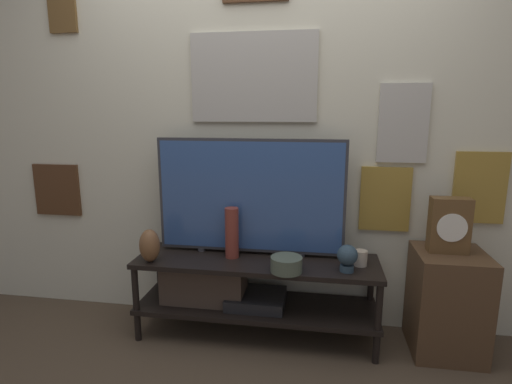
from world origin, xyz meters
name	(u,v)px	position (x,y,z in m)	size (l,w,h in m)	color
ground_plane	(249,357)	(0.00, 0.00, 0.00)	(12.00, 12.00, 0.00)	#4C3D2D
wall_back	(263,120)	(0.00, 0.52, 1.35)	(6.40, 0.08, 2.70)	beige
media_console	(237,286)	(-0.12, 0.25, 0.32)	(1.50, 0.43, 0.51)	black
television	(250,196)	(-0.05, 0.35, 0.89)	(1.18, 0.05, 0.74)	#333338
vase_tall_ceramic	(232,233)	(-0.16, 0.27, 0.67)	(0.08, 0.08, 0.32)	brown
vase_wide_bowl	(286,264)	(0.20, 0.09, 0.55)	(0.18, 0.18, 0.09)	#4C5647
vase_urn_stoneware	(150,246)	(-0.63, 0.12, 0.61)	(0.12, 0.13, 0.20)	brown
candle_jar	(361,258)	(0.63, 0.26, 0.55)	(0.08, 0.08, 0.09)	#C1B29E
decorative_bust	(347,257)	(0.54, 0.15, 0.60)	(0.12, 0.12, 0.16)	#2D4251
side_table	(447,302)	(1.13, 0.27, 0.31)	(0.39, 0.40, 0.61)	#513823
mantel_clock	(449,225)	(1.11, 0.28, 0.77)	(0.22, 0.11, 0.32)	brown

